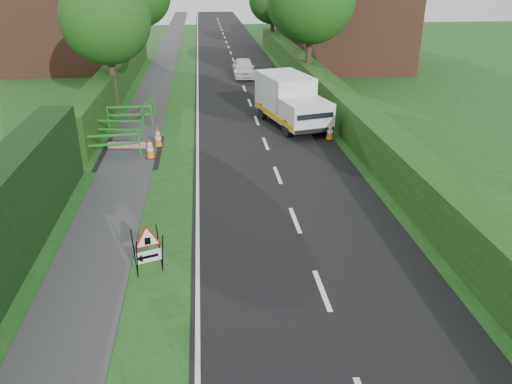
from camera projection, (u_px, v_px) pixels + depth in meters
ground at (215, 327)px, 10.33m from camera, size 120.00×120.00×0.00m
road_surface at (231, 55)px, 42.28m from camera, size 6.00×90.00×0.02m
footpath at (166, 56)px, 41.75m from camera, size 2.00×90.00×0.02m
hedge_west_far at (119, 92)px, 29.78m from camera, size 1.00×24.00×1.80m
hedge_east at (332, 113)px, 25.46m from camera, size 1.20×50.00×1.50m
house_west at (59, 27)px, 35.35m from camera, size 7.50×7.40×7.88m
house_east_a at (355, 27)px, 35.58m from camera, size 7.50×7.40×7.88m
house_east_b at (324, 11)px, 48.36m from camera, size 7.50×7.40×7.88m
tree_nw at (106, 19)px, 24.35m from camera, size 4.40×4.40×6.70m
triangle_sign at (146, 246)px, 11.76m from camera, size 0.98×0.98×1.13m
works_van at (290, 100)px, 23.12m from camera, size 3.01×5.21×2.24m
traffic_cone_0 at (330, 131)px, 21.37m from camera, size 0.38×0.38×0.79m
traffic_cone_1 at (318, 123)px, 22.39m from camera, size 0.38×0.38×0.79m
traffic_cone_2 at (305, 110)px, 24.49m from camera, size 0.38×0.38×0.79m
traffic_cone_3 at (150, 149)px, 19.30m from camera, size 0.38×0.38×0.79m
traffic_cone_4 at (158, 137)px, 20.56m from camera, size 0.38×0.38×0.79m
ped_barrier_0 at (113, 142)px, 19.23m from camera, size 2.08×0.53×1.00m
ped_barrier_1 at (118, 128)px, 21.01m from camera, size 2.09×0.67×1.00m
ped_barrier_2 at (130, 113)px, 23.12m from camera, size 2.07×0.40×1.00m
ped_barrier_3 at (148, 108)px, 23.92m from camera, size 0.73×2.09×1.00m
redwhite_plank at (128, 156)px, 19.67m from camera, size 1.50×0.21×0.25m
hatchback_car at (244, 68)px, 33.58m from camera, size 1.54×3.62×1.22m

